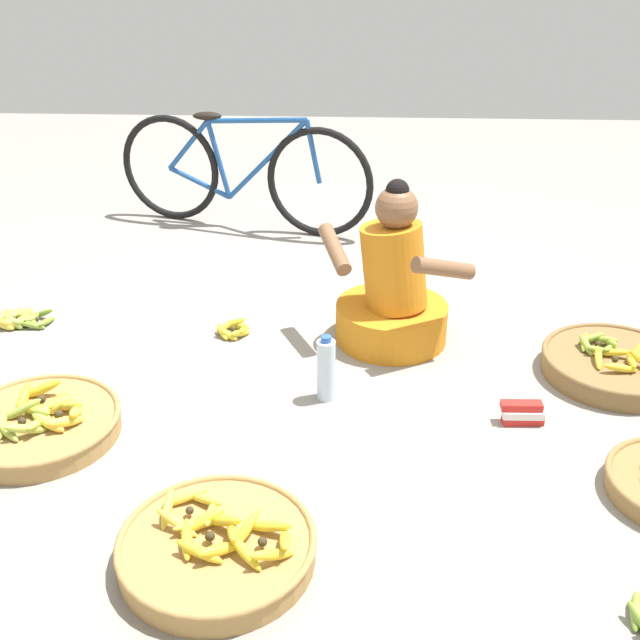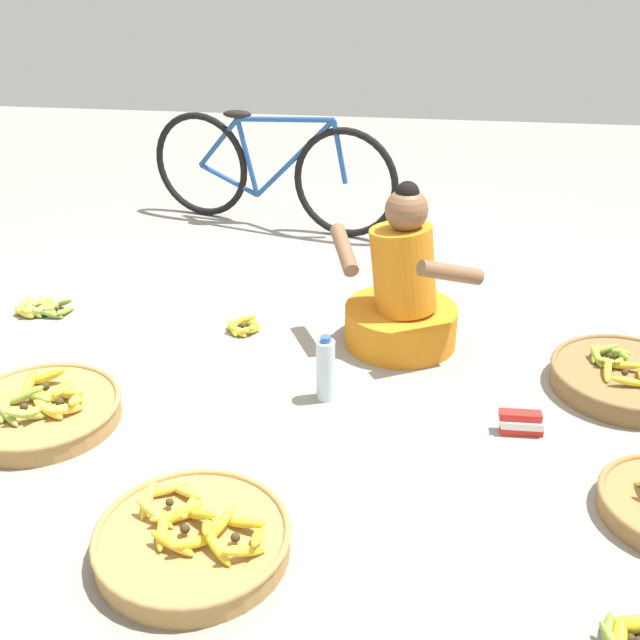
{
  "view_description": "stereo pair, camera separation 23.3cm",
  "coord_description": "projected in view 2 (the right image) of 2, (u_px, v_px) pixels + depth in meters",
  "views": [
    {
      "loc": [
        0.13,
        -2.92,
        1.75
      ],
      "look_at": [
        0.0,
        -0.2,
        0.35
      ],
      "focal_mm": 43.32,
      "sensor_mm": 36.0,
      "label": 1
    },
    {
      "loc": [
        0.37,
        -2.9,
        1.75
      ],
      "look_at": [
        0.0,
        -0.2,
        0.35
      ],
      "focal_mm": 43.32,
      "sensor_mm": 36.0,
      "label": 2
    }
  ],
  "objects": [
    {
      "name": "banana_basket_back_center",
      "position": [
        626.0,
        377.0,
        3.24
      ],
      "size": [
        0.63,
        0.63,
        0.17
      ],
      "color": "brown",
      "rests_on": "ground"
    },
    {
      "name": "water_bottle",
      "position": [
        326.0,
        369.0,
        3.14
      ],
      "size": [
        0.08,
        0.08,
        0.29
      ],
      "color": "silver",
      "rests_on": "ground"
    },
    {
      "name": "bicycle_leaning",
      "position": [
        270.0,
        171.0,
        4.88
      ],
      "size": [
        1.65,
        0.5,
        0.73
      ],
      "color": "black",
      "rests_on": "ground"
    },
    {
      "name": "ground_plane",
      "position": [
        326.0,
        370.0,
        3.4
      ],
      "size": [
        10.0,
        10.0,
        0.0
      ],
      "primitive_type": "plane",
      "color": "gray"
    },
    {
      "name": "loose_bananas_near_vendor",
      "position": [
        635.0,
        639.0,
        2.09
      ],
      "size": [
        0.19,
        0.2,
        0.09
      ],
      "color": "gold",
      "rests_on": "ground"
    },
    {
      "name": "banana_basket_front_center",
      "position": [
        193.0,
        539.0,
        2.39
      ],
      "size": [
        0.62,
        0.62,
        0.16
      ],
      "color": "#A87F47",
      "rests_on": "ground"
    },
    {
      "name": "loose_bananas_back_left",
      "position": [
        40.0,
        308.0,
        3.89
      ],
      "size": [
        0.3,
        0.2,
        0.08
      ],
      "color": "yellow",
      "rests_on": "ground"
    },
    {
      "name": "loose_bananas_front_right",
      "position": [
        244.0,
        326.0,
        3.72
      ],
      "size": [
        0.19,
        0.18,
        0.08
      ],
      "color": "yellow",
      "rests_on": "ground"
    },
    {
      "name": "banana_basket_back_right",
      "position": [
        41.0,
        410.0,
        3.03
      ],
      "size": [
        0.62,
        0.62,
        0.16
      ],
      "color": "#A87F47",
      "rests_on": "ground"
    },
    {
      "name": "vendor_woman_front",
      "position": [
        402.0,
        295.0,
        3.51
      ],
      "size": [
        0.71,
        0.55,
        0.78
      ],
      "color": "orange",
      "rests_on": "ground"
    },
    {
      "name": "packet_carton_stack",
      "position": [
        521.0,
        423.0,
        2.96
      ],
      "size": [
        0.17,
        0.07,
        0.09
      ],
      "color": "red",
      "rests_on": "ground"
    }
  ]
}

